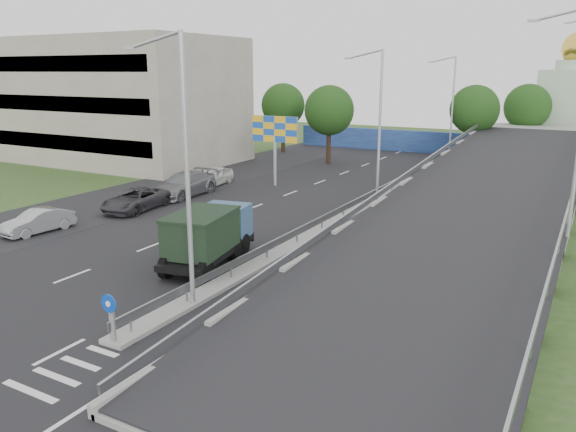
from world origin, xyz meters
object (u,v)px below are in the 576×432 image
Objects in this scene: parked_car_e at (213,176)px; lamp_post_mid at (377,119)px; parked_car_c at (136,200)px; parked_car_b at (38,221)px; dump_truck at (209,234)px; parked_car_d at (184,185)px; billboard at (275,133)px; sign_bollard at (111,318)px; lamp_post_far at (451,104)px; church at (573,105)px; lamp_post_near at (182,158)px.

lamp_post_mid is at bearing -5.05° from parked_car_e.
parked_car_b is at bearing -105.32° from parked_car_c.
parked_car_d is (-10.65, 11.09, -0.63)m from dump_truck.
dump_truck reaches higher than parked_car_e.
lamp_post_mid is 16.33m from dump_truck.
parked_car_c is (-3.85, -11.46, -3.46)m from billboard.
sign_bollard is 0.17× the size of lamp_post_mid.
parked_car_e is at bearing 119.66° from sign_bollard.
church is at bearing 54.76° from lamp_post_far.
parked_car_e is (0.43, 15.84, 0.07)m from parked_car_b.
church is 2.66× the size of parked_car_c.
parked_car_d is at bearing -120.74° from church.
parked_car_c is at bearing -117.73° from church.
billboard is at bearing 80.11° from parked_car_b.
lamp_post_near is 40.00m from lamp_post_far.
lamp_post_near reaches higher than parked_car_c.
parked_car_e reaches higher than parked_car_c.
lamp_post_mid is at bearing 16.74° from parked_car_d.
dump_truck is at bearing -59.91° from parked_car_e.
lamp_post_near is 23.87m from billboard.
sign_bollard is at bearing -99.81° from church.
lamp_post_mid is 9.47m from billboard.
dump_truck reaches higher than parked_car_c.
sign_bollard is at bearing -54.73° from parked_car_c.
dump_truck is at bearing 105.14° from sign_bollard.
lamp_post_far is 1.94× the size of parked_car_c.
sign_bollard is 0.12× the size of church.
parked_car_d is at bearing 123.68° from sign_bollard.
sign_bollard is 6.12m from lamp_post_near.
church is 2.51× the size of billboard.
parked_car_e is at bearing 124.42° from lamp_post_near.
sign_bollard is 0.39× the size of parked_car_e.
sign_bollard is 0.17× the size of lamp_post_near.
parked_car_b is (-13.98, -36.08, -5.14)m from lamp_post_far.
parked_car_c reaches higher than parked_car_b.
lamp_post_mid reaches higher than parked_car_e.
dump_truck reaches higher than parked_car_b.
lamp_post_far is 1.71× the size of parked_car_d.
lamp_post_far is 0.73× the size of church.
billboard is 1.06× the size of parked_car_c.
sign_bollard is at bearing -91.64° from lamp_post_near.
parked_car_e is (-23.43, -34.24, -4.58)m from church.
lamp_post_mid is 21.92m from parked_car_b.
lamp_post_far is 2.34× the size of parked_car_e.
lamp_post_far reaches higher than parked_car_e.
billboard is 0.94× the size of parked_car_d.
sign_bollard is 0.17× the size of lamp_post_far.
parked_car_b is (-13.98, 3.92, -5.14)m from lamp_post_near.
billboard is 8.26m from parked_car_d.
dump_truck is at bearing -48.43° from parked_car_d.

